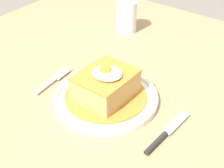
{
  "coord_description": "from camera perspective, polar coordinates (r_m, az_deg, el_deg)",
  "views": [
    {
      "loc": [
        0.42,
        -0.6,
        1.27
      ],
      "look_at": [
        0.0,
        -0.06,
        0.79
      ],
      "focal_mm": 54.64,
      "sensor_mm": 36.0,
      "label": 1
    }
  ],
  "objects": [
    {
      "name": "drinking_glass",
      "position": [
        1.15,
        2.45,
        10.92
      ],
      "size": [
        0.07,
        0.07,
        0.1
      ],
      "color": "silver",
      "rests_on": "dining_table"
    },
    {
      "name": "fork",
      "position": [
        0.91,
        -10.23,
        0.34
      ],
      "size": [
        0.03,
        0.14,
        0.01
      ],
      "color": "silver",
      "rests_on": "dining_table"
    },
    {
      "name": "knife",
      "position": [
        0.75,
        8.4,
        -8.73
      ],
      "size": [
        0.02,
        0.17,
        0.01
      ],
      "color": "#262628",
      "rests_on": "dining_table"
    },
    {
      "name": "main_plate",
      "position": [
        0.84,
        -0.83,
        -2.35
      ],
      "size": [
        0.26,
        0.26,
        0.02
      ],
      "color": "white",
      "rests_on": "dining_table"
    },
    {
      "name": "sandwich_meal",
      "position": [
        0.82,
        -0.85,
        -0.47
      ],
      "size": [
        0.2,
        0.2,
        0.09
      ],
      "color": "orange",
      "rests_on": "main_plate"
    },
    {
      "name": "dining_table",
      "position": [
        0.96,
        2.0,
        -4.96
      ],
      "size": [
        1.24,
        1.07,
        0.75
      ],
      "color": "#A87F56",
      "rests_on": "ground_plane"
    }
  ]
}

